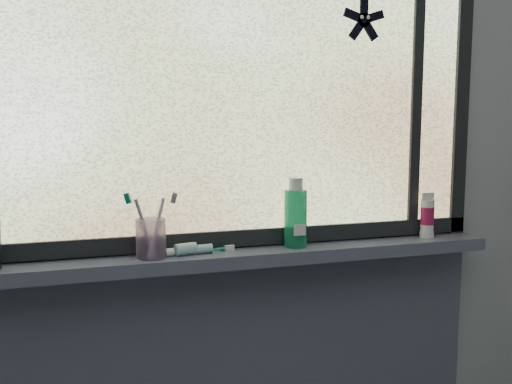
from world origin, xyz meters
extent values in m
cube|color=#9EA3A8|center=(0.00, 1.30, 1.25)|extent=(3.00, 0.01, 2.50)
cube|color=#4B5064|center=(0.00, 1.23, 1.00)|extent=(1.62, 0.14, 0.04)
cube|color=silver|center=(0.00, 1.28, 1.53)|extent=(1.50, 0.01, 1.00)
cube|color=black|center=(0.00, 1.28, 1.05)|extent=(1.60, 0.03, 0.05)
cube|color=black|center=(0.78, 1.28, 1.53)|extent=(0.05, 0.03, 1.10)
cube|color=black|center=(0.60, 1.28, 1.53)|extent=(0.03, 0.03, 1.00)
cylinder|color=#B292C1|center=(-0.28, 1.22, 1.08)|extent=(0.10, 0.10, 0.11)
cylinder|color=#1FA069|center=(0.16, 1.23, 1.13)|extent=(0.08, 0.08, 0.18)
cylinder|color=silver|center=(0.63, 1.23, 1.10)|extent=(0.05, 0.05, 0.11)
camera|label=1|loc=(-0.47, -0.38, 1.41)|focal=40.00mm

